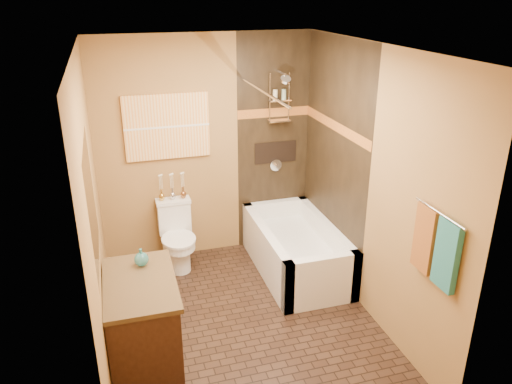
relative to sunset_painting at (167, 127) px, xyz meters
name	(u,v)px	position (x,y,z in m)	size (l,w,h in m)	color
floor	(244,323)	(0.42, -1.48, -1.55)	(3.00, 3.00, 0.00)	black
wall_left	(94,219)	(-0.78, -1.48, -0.30)	(0.02, 3.00, 2.50)	#9E703D
wall_right	(370,186)	(1.62, -1.48, -0.30)	(0.02, 3.00, 2.50)	#9E703D
wall_back	(207,150)	(0.42, 0.02, -0.30)	(2.40, 0.02, 2.50)	#9E703D
wall_front	(311,300)	(0.42, -2.98, -0.30)	(2.40, 0.02, 2.50)	#9E703D
ceiling	(241,48)	(0.42, -1.48, 0.95)	(3.00, 3.00, 0.00)	silver
alcove_tile_back	(273,144)	(1.20, 0.01, -0.30)	(0.85, 0.01, 2.50)	black
alcove_tile_right	(334,161)	(1.61, -0.73, -0.30)	(0.01, 1.50, 2.50)	black
mosaic_band_back	(274,113)	(1.20, 0.00, 0.07)	(0.85, 0.01, 0.10)	#994D1B
mosaic_band_right	(335,126)	(1.60, -0.73, 0.07)	(0.01, 1.50, 0.10)	#994D1B
alcove_niche	(276,152)	(1.22, 0.01, -0.40)	(0.50, 0.01, 0.25)	black
shower_fixtures	(279,110)	(1.22, -0.10, 0.12)	(0.24, 0.33, 1.16)	silver
curtain_rod	(262,91)	(0.82, -0.73, 0.47)	(0.03, 0.03, 1.55)	silver
towel_bar	(440,213)	(1.57, -2.53, -0.10)	(0.02, 0.02, 0.55)	silver
towel_teal	(447,255)	(1.58, -2.66, -0.37)	(0.05, 0.22, 0.52)	#216F6B
towel_rust	(425,239)	(1.58, -2.40, -0.37)	(0.05, 0.22, 0.52)	brown
sunset_painting	(167,127)	(0.00, 0.00, 0.00)	(0.90, 0.04, 0.70)	orange
vanity_mirror	(91,204)	(-0.76, -1.77, -0.05)	(0.01, 1.00, 0.90)	white
bathtub	(296,253)	(1.22, -0.73, -1.33)	(0.80, 1.50, 0.55)	white
toilet	(177,236)	(0.00, -0.25, -1.17)	(0.38, 0.56, 0.75)	white
vanity	(143,324)	(-0.50, -1.77, -1.15)	(0.56, 0.92, 0.80)	black
teal_bottle	(141,257)	(-0.45, -1.53, -0.67)	(0.12, 0.12, 0.19)	#25706E
bud_vases	(172,186)	(0.00, -0.09, -0.64)	(0.30, 0.06, 0.30)	gold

